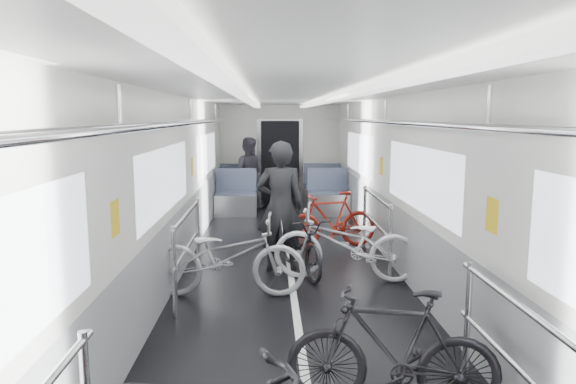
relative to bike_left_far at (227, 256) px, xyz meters
name	(u,v)px	position (x,y,z in m)	size (l,w,h in m)	color
car_shell	(288,183)	(0.78, 1.79, 0.64)	(3.02, 14.01, 2.41)	black
bike_left_far	(227,256)	(0.00, 0.00, 0.00)	(0.65, 1.85, 0.97)	#9F9EA2
bike_right_near	(392,350)	(1.38, -2.45, -0.03)	(0.43, 1.53, 0.92)	black
bike_right_mid	(346,244)	(1.48, 0.52, 0.01)	(0.65, 1.88, 0.99)	silver
bike_right_far	(331,220)	(1.50, 2.16, -0.02)	(0.43, 1.54, 0.93)	maroon
bike_aisle	(301,244)	(0.93, 0.90, -0.09)	(0.53, 1.51, 0.79)	black
person_standing	(280,207)	(0.65, 1.00, 0.41)	(0.66, 0.43, 1.80)	black
person_seated	(248,172)	(0.01, 6.02, 0.33)	(0.79, 0.62, 1.63)	#343039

